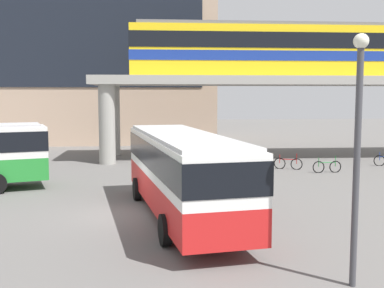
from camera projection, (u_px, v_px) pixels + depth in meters
ground_plane at (134, 173)px, 28.47m from camera, size 120.00×120.00×0.00m
station_building at (72, 44)px, 48.49m from camera, size 28.26×13.93×19.67m
elevated_platform at (313, 88)px, 35.10m from camera, size 32.26×6.33×5.94m
train at (303, 50)px, 34.74m from camera, size 25.24×2.96×3.84m
bus_main at (182, 166)px, 17.81m from camera, size 4.31×11.31×3.22m
bicycle_green at (327, 167)px, 28.46m from camera, size 1.79×0.14×1.04m
bicycle_orange at (247, 166)px, 28.71m from camera, size 1.78×0.28×1.04m
bicycle_red at (288, 163)px, 29.77m from camera, size 1.66×0.77×1.04m
lamp_post at (358, 140)px, 11.27m from camera, size 0.36×0.36×6.09m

